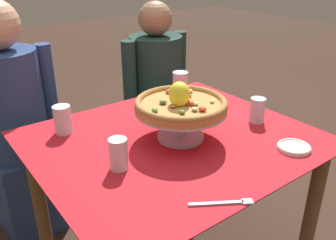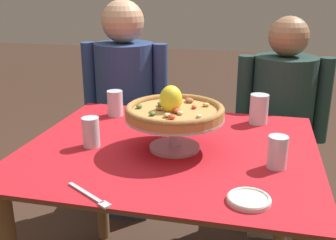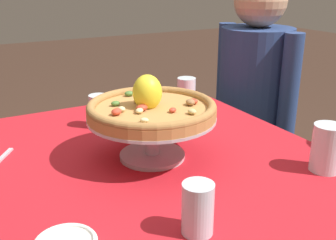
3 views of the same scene
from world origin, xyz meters
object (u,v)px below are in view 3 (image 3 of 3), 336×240
(water_glass_back_left, at_px, (186,95))
(diner_left, at_px, (252,114))
(water_glass_side_right, at_px, (198,212))
(water_glass_back_right, at_px, (326,151))
(pizza, at_px, (151,108))
(water_glass_side_left, at_px, (99,113))
(pizza_stand, at_px, (152,130))

(water_glass_back_left, distance_m, diner_left, 0.47)
(water_glass_side_right, relative_size, water_glass_back_right, 0.85)
(diner_left, bearing_deg, water_glass_back_right, -27.57)
(water_glass_back_left, bearing_deg, pizza, -42.97)
(water_glass_side_right, bearing_deg, water_glass_back_left, 150.39)
(water_glass_side_left, distance_m, water_glass_back_left, 0.37)
(water_glass_back_right, bearing_deg, pizza_stand, -128.59)
(pizza, distance_m, water_glass_side_right, 0.38)
(pizza_stand, distance_m, water_glass_side_left, 0.31)
(water_glass_side_right, xyz_separation_m, diner_left, (-0.80, 0.82, -0.18))
(pizza_stand, bearing_deg, water_glass_back_left, 137.18)
(pizza_stand, height_order, water_glass_back_right, water_glass_back_right)
(water_glass_side_left, bearing_deg, water_glass_side_right, -2.66)
(water_glass_side_left, relative_size, diner_left, 0.09)
(pizza, distance_m, water_glass_back_left, 0.48)
(pizza_stand, bearing_deg, diner_left, 120.97)
(water_glass_side_right, xyz_separation_m, water_glass_back_right, (-0.07, 0.44, 0.01))
(water_glass_back_right, height_order, diner_left, diner_left)
(pizza, height_order, water_glass_back_left, pizza)
(water_glass_back_left, xyz_separation_m, water_glass_back_right, (0.64, 0.04, 0.00))
(pizza, bearing_deg, diner_left, 120.88)
(pizza, height_order, diner_left, diner_left)
(pizza, xyz_separation_m, water_glass_side_right, (0.36, -0.08, -0.10))
(water_glass_side_left, xyz_separation_m, water_glass_back_left, (-0.04, 0.37, 0.00))
(water_glass_side_left, bearing_deg, water_glass_back_left, 96.70)
(water_glass_side_left, distance_m, water_glass_back_right, 0.72)
(pizza_stand, distance_m, pizza, 0.06)
(water_glass_side_right, height_order, diner_left, diner_left)
(water_glass_side_left, relative_size, water_glass_side_right, 1.02)
(water_glass_side_right, bearing_deg, pizza_stand, 167.59)
(diner_left, bearing_deg, pizza_stand, -59.03)
(pizza_stand, distance_m, water_glass_back_left, 0.47)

